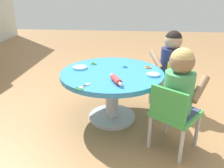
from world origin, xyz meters
The scene contains 13 objects.
ground_plane centered at (0.00, 0.00, 0.00)m, with size 10.00×10.00×0.00m, color #9E7247.
craft_table centered at (0.00, 0.00, 0.36)m, with size 0.91×0.91×0.47m.
child_chair_left centered at (-0.41, -0.49, 0.31)m, with size 0.42×0.42×0.54m.
seated_child_left centered at (-0.38, -0.51, 0.53)m, with size 0.44×0.42×0.51m.
child_chair_right centered at (0.28, -0.57, 0.31)m, with size 0.41×0.41×0.54m.
seated_child_right centered at (0.31, -0.55, 0.53)m, with size 0.43×0.40×0.51m.
rolling_pin centered at (-0.25, -0.06, 0.50)m, with size 0.22×0.11×0.05m.
craft_scissors centered at (-0.37, 0.19, 0.47)m, with size 0.14×0.11×0.01m.
playdough_blob_0 centered at (0.06, 0.30, 0.48)m, with size 0.13×0.13×0.02m, color #8CCCF2.
playdough_blob_1 centered at (-0.06, -0.35, 0.48)m, with size 0.11×0.11×0.02m, color #8CCCF2.
cookie_cutter_0 centered at (0.14, -0.32, 0.48)m, with size 0.06×0.06×0.01m, color orange.
cookie_cutter_1 centered at (0.21, 0.20, 0.48)m, with size 0.06×0.06×0.01m, color #4CB259.
cookie_cutter_2 centered at (0.14, -0.11, 0.48)m, with size 0.05×0.05×0.01m, color #3F99D8.
Camera 1 is at (-1.87, -0.18, 1.14)m, focal length 36.11 mm.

